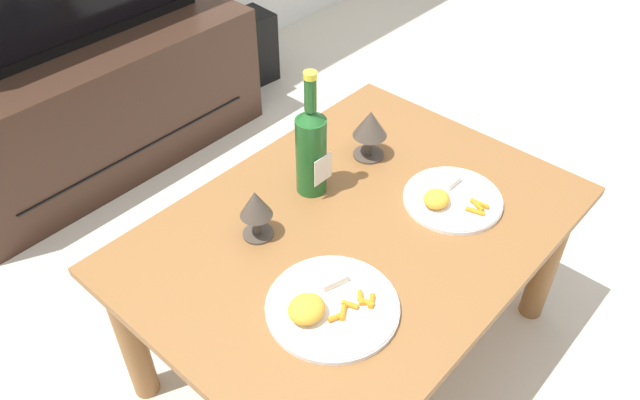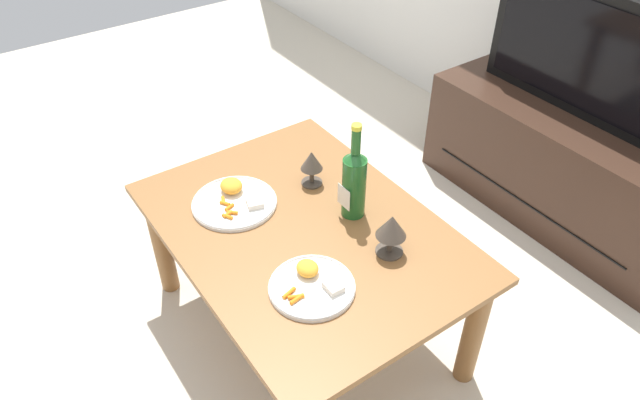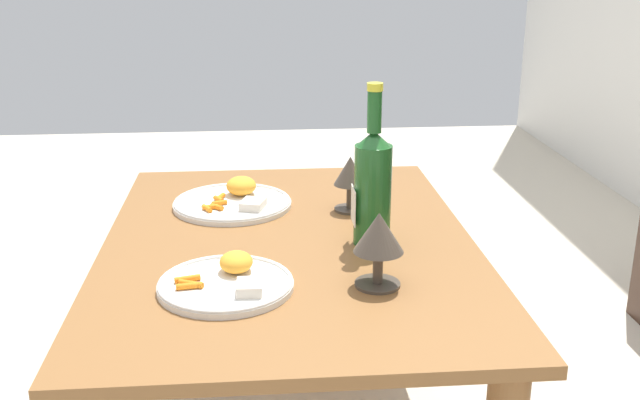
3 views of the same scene
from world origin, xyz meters
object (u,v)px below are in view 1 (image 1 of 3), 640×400
object	(u,v)px
dining_table	(354,250)
wine_bottle	(311,147)
tv_stand	(99,104)
goblet_right	(370,126)
floor_speaker	(252,47)
dinner_plate_right	(451,198)
dinner_plate_left	(329,305)
goblet_left	(256,206)

from	to	relation	value
dining_table	wine_bottle	bearing A→B (deg)	80.17
tv_stand	goblet_right	distance (m)	1.26
dining_table	tv_stand	bearing A→B (deg)	86.87
floor_speaker	dinner_plate_right	distance (m)	1.68
goblet_right	dinner_plate_left	xyz separation A→B (m)	(-0.49, -0.28, -0.09)
dining_table	goblet_left	size ratio (longest dim) A/B	8.21
wine_bottle	dinner_plate_right	distance (m)	0.38
goblet_left	goblet_right	distance (m)	0.43
dinner_plate_left	wine_bottle	bearing A→B (deg)	47.94
dinner_plate_left	dinner_plate_right	xyz separation A→B (m)	(0.47, -0.00, -0.00)
dining_table	dinner_plate_right	size ratio (longest dim) A/B	4.35
floor_speaker	goblet_right	distance (m)	1.45
dining_table	goblet_left	distance (m)	0.30
dining_table	wine_bottle	world-z (taller)	wine_bottle
floor_speaker	dinner_plate_right	size ratio (longest dim) A/B	1.30
floor_speaker	dinner_plate_left	xyz separation A→B (m)	(-1.15, -1.50, 0.35)
dinner_plate_left	dinner_plate_right	bearing A→B (deg)	-0.15
tv_stand	wine_bottle	bearing A→B (deg)	-92.10
dining_table	floor_speaker	xyz separation A→B (m)	(0.91, 1.37, -0.25)
dinner_plate_right	dining_table	bearing A→B (deg)	151.34
dining_table	dinner_plate_left	distance (m)	0.29
dining_table	floor_speaker	distance (m)	1.67
floor_speaker	dinner_plate_right	bearing A→B (deg)	-109.10
goblet_left	dinner_plate_right	world-z (taller)	goblet_left
wine_bottle	dinner_plate_left	bearing A→B (deg)	-132.06
tv_stand	wine_bottle	world-z (taller)	wine_bottle
goblet_left	dinner_plate_left	distance (m)	0.30
goblet_right	dinner_plate_left	world-z (taller)	goblet_right
wine_bottle	goblet_right	distance (m)	0.22
wine_bottle	dinner_plate_right	xyz separation A→B (m)	(0.20, -0.30, -0.12)
wine_bottle	dinner_plate_left	size ratio (longest dim) A/B	1.19
tv_stand	dinner_plate_left	world-z (taller)	dinner_plate_left
goblet_left	dinner_plate_left	xyz separation A→B (m)	(-0.06, -0.28, -0.08)
tv_stand	goblet_right	world-z (taller)	goblet_right
goblet_left	tv_stand	bearing A→B (deg)	77.82
goblet_left	dinner_plate_left	world-z (taller)	goblet_left
floor_speaker	wine_bottle	world-z (taller)	wine_bottle
goblet_left	goblet_right	xyz separation A→B (m)	(0.43, 0.00, 0.01)
floor_speaker	goblet_right	xyz separation A→B (m)	(-0.66, -1.22, 0.44)
wine_bottle	goblet_left	distance (m)	0.22
dinner_plate_left	goblet_right	bearing A→B (deg)	30.00
dinner_plate_right	wine_bottle	bearing A→B (deg)	123.49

